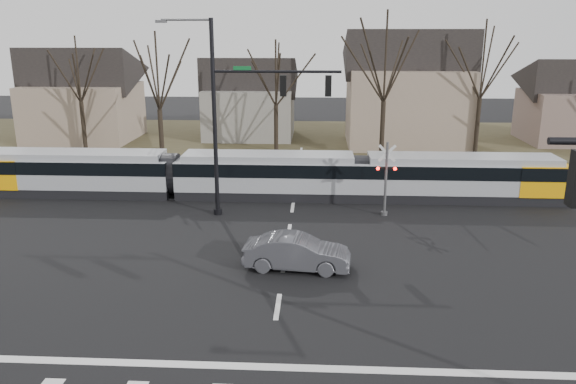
{
  "coord_description": "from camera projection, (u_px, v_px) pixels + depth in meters",
  "views": [
    {
      "loc": [
        1.33,
        -16.21,
        9.48
      ],
      "look_at": [
        0.0,
        9.0,
        2.3
      ],
      "focal_mm": 35.0,
      "sensor_mm": 36.0,
      "label": 1
    }
  ],
  "objects": [
    {
      "name": "ground",
      "position": [
        273.0,
        335.0,
        18.23
      ],
      "size": [
        140.0,
        140.0,
        0.0
      ],
      "primitive_type": "plane",
      "color": "black"
    },
    {
      "name": "grass_verge",
      "position": [
        302.0,
        145.0,
        48.97
      ],
      "size": [
        140.0,
        28.0,
        0.01
      ],
      "primitive_type": "cube",
      "color": "#38331E",
      "rests_on": "ground"
    },
    {
      "name": "stop_line",
      "position": [
        269.0,
        367.0,
        16.5
      ],
      "size": [
        28.0,
        0.35,
        0.01
      ],
      "primitive_type": "cube",
      "color": "silver",
      "rests_on": "ground"
    },
    {
      "name": "lane_dashes",
      "position": [
        294.0,
        197.0,
        33.6
      ],
      "size": [
        0.18,
        30.0,
        0.01
      ],
      "color": "silver",
      "rests_on": "ground"
    },
    {
      "name": "rail_pair",
      "position": [
        294.0,
        197.0,
        33.4
      ],
      "size": [
        90.0,
        1.52,
        0.06
      ],
      "color": "#59595E",
      "rests_on": "ground"
    },
    {
      "name": "tram",
      "position": [
        266.0,
        173.0,
        33.3
      ],
      "size": [
        34.81,
        2.58,
        2.64
      ],
      "color": "gray",
      "rests_on": "ground"
    },
    {
      "name": "sedan",
      "position": [
        297.0,
        252.0,
        23.21
      ],
      "size": [
        2.31,
        4.67,
        1.45
      ],
      "primitive_type": "imported",
      "rotation": [
        0.0,
        0.0,
        1.48
      ],
      "color": "#47484E",
      "rests_on": "ground"
    },
    {
      "name": "signal_pole_far",
      "position": [
        245.0,
        109.0,
        28.8
      ],
      "size": [
        9.28,
        0.44,
        10.2
      ],
      "color": "black",
      "rests_on": "ground"
    },
    {
      "name": "rail_crossing_signal",
      "position": [
        386.0,
        181.0,
        29.75
      ],
      "size": [
        1.08,
        0.36,
        4.0
      ],
      "color": "#59595B",
      "rests_on": "ground"
    },
    {
      "name": "tree_row",
      "position": [
        327.0,
        95.0,
        41.74
      ],
      "size": [
        59.2,
        7.2,
        10.0
      ],
      "color": "black",
      "rests_on": "ground"
    },
    {
      "name": "house_a",
      "position": [
        82.0,
        90.0,
        50.69
      ],
      "size": [
        9.72,
        8.64,
        8.6
      ],
      "color": "gray",
      "rests_on": "ground"
    },
    {
      "name": "house_b",
      "position": [
        250.0,
        94.0,
        51.98
      ],
      "size": [
        8.64,
        7.56,
        7.65
      ],
      "color": "gray",
      "rests_on": "ground"
    },
    {
      "name": "house_c",
      "position": [
        407.0,
        84.0,
        48.05
      ],
      "size": [
        10.8,
        8.64,
        10.1
      ],
      "color": "gray",
      "rests_on": "ground"
    },
    {
      "name": "house_d",
      "position": [
        574.0,
        98.0,
        49.55
      ],
      "size": [
        8.64,
        7.56,
        7.65
      ],
      "color": "#6E5951",
      "rests_on": "ground"
    }
  ]
}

